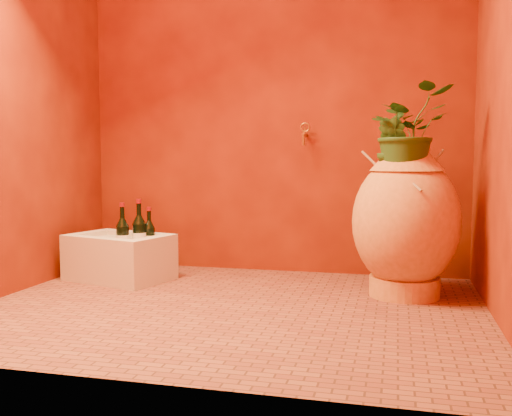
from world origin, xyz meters
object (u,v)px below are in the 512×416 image
(wine_bottle_b, at_px, (149,238))
(wine_bottle_c, at_px, (139,235))
(amphora, at_px, (406,221))
(wall_tap, at_px, (305,133))
(wine_bottle_a, at_px, (123,237))
(stone_basin, at_px, (120,258))

(wine_bottle_b, xyz_separation_m, wine_bottle_c, (-0.05, -0.04, 0.02))
(amphora, distance_m, wall_tap, 0.93)
(amphora, height_order, wine_bottle_c, amphora)
(amphora, relative_size, wine_bottle_b, 2.79)
(wine_bottle_b, bearing_deg, wine_bottle_a, -136.90)
(wall_tap, bearing_deg, wine_bottle_a, -154.44)
(wine_bottle_b, bearing_deg, stone_basin, -158.83)
(stone_basin, height_order, wine_bottle_c, wine_bottle_c)
(stone_basin, relative_size, wall_tap, 4.64)
(wine_bottle_a, relative_size, wall_tap, 2.23)
(amphora, xyz_separation_m, stone_basin, (-1.70, 0.02, -0.27))
(wine_bottle_c, xyz_separation_m, wall_tap, (0.95, 0.42, 0.63))
(amphora, relative_size, wall_tap, 5.55)
(amphora, bearing_deg, wine_bottle_c, 178.30)
(wine_bottle_b, relative_size, wine_bottle_c, 0.85)
(wine_bottle_a, height_order, wine_bottle_b, wine_bottle_a)
(amphora, xyz_separation_m, wall_tap, (-0.62, 0.47, 0.50))
(wine_bottle_a, xyz_separation_m, wall_tap, (1.03, 0.49, 0.64))
(stone_basin, distance_m, wine_bottle_b, 0.22)
(stone_basin, height_order, wine_bottle_a, wine_bottle_a)
(stone_basin, xyz_separation_m, wine_bottle_c, (0.12, 0.02, 0.14))
(stone_basin, xyz_separation_m, wine_bottle_a, (0.05, -0.05, 0.14))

